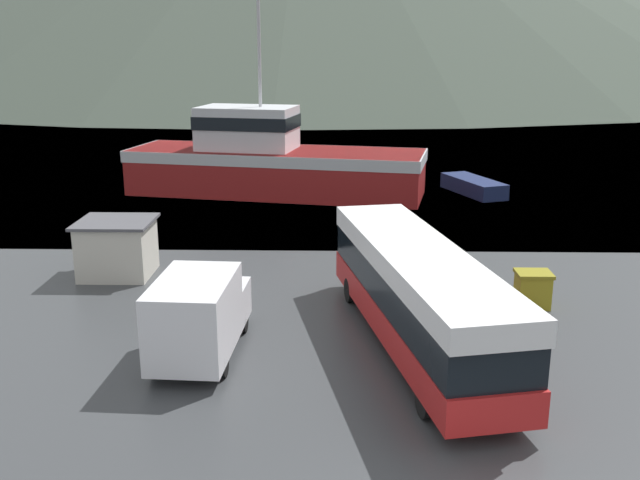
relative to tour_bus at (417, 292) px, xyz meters
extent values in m
plane|color=#3D5160|center=(0.11, 130.56, -1.81)|extent=(240.00, 240.00, 0.00)
cube|color=red|center=(0.00, -0.01, -0.88)|extent=(5.02, 12.52, 0.97)
cube|color=black|center=(0.00, -0.01, 0.16)|extent=(4.92, 12.27, 1.11)
cube|color=white|center=(0.00, -0.01, 1.05)|extent=(5.02, 12.52, 0.69)
cube|color=black|center=(-1.26, 6.00, -0.04)|extent=(2.22, 0.52, 1.49)
cylinder|color=black|center=(-1.98, 3.95, -1.36)|extent=(0.48, 0.94, 0.90)
cylinder|color=black|center=(0.23, 4.42, -1.36)|extent=(0.48, 0.94, 0.90)
cylinder|color=black|center=(-0.23, -4.44, -1.36)|extent=(0.48, 0.94, 0.90)
cylinder|color=black|center=(1.99, -3.98, -1.36)|extent=(0.48, 0.94, 0.90)
cube|color=silver|center=(-6.70, -1.37, -0.33)|extent=(2.38, 3.83, 2.28)
cube|color=silver|center=(-6.56, 1.28, -0.84)|extent=(2.26, 1.71, 1.25)
cube|color=black|center=(-6.60, 0.51, 0.19)|extent=(1.85, 0.16, 0.80)
cylinder|color=black|center=(-7.55, 1.12, -1.46)|extent=(0.26, 0.71, 0.70)
cylinder|color=black|center=(-5.59, 1.02, -1.46)|extent=(0.26, 0.71, 0.70)
cylinder|color=black|center=(-7.73, -2.17, -1.46)|extent=(0.26, 0.71, 0.70)
cylinder|color=black|center=(-5.77, -2.27, -1.46)|extent=(0.26, 0.71, 0.70)
cube|color=maroon|center=(-6.28, 23.34, -0.42)|extent=(18.95, 8.76, 2.79)
cube|color=silver|center=(-6.28, 23.34, 0.63)|extent=(19.14, 8.84, 0.70)
cube|color=silver|center=(-8.07, 23.69, 2.29)|extent=(6.46, 4.78, 2.64)
cube|color=black|center=(-8.07, 23.69, 2.69)|extent=(6.59, 4.91, 0.79)
cylinder|color=#B2B2B7|center=(-7.21, 23.52, 6.93)|extent=(0.20, 0.20, 6.63)
cube|color=olive|center=(4.61, 3.58, -1.22)|extent=(1.15, 0.97, 1.19)
cube|color=olive|center=(4.61, 3.58, -0.56)|extent=(1.26, 1.06, 0.13)
cube|color=beige|center=(-11.50, 6.89, -0.71)|extent=(2.75, 2.56, 2.20)
cube|color=#4C4C51|center=(-11.50, 6.89, 0.45)|extent=(3.02, 2.81, 0.12)
cube|color=#19234C|center=(6.20, 23.66, -1.34)|extent=(3.56, 5.52, 0.95)
camera|label=1|loc=(-2.57, -20.94, 7.52)|focal=40.00mm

